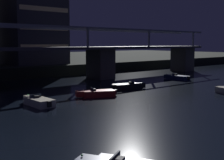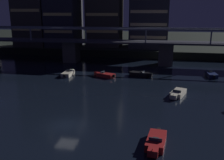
{
  "view_description": "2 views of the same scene",
  "coord_description": "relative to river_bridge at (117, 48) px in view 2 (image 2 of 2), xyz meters",
  "views": [
    {
      "loc": [
        -23.79,
        -5.8,
        6.61
      ],
      "look_at": [
        1.15,
        22.69,
        2.12
      ],
      "focal_mm": 49.58,
      "sensor_mm": 36.0,
      "label": 1
    },
    {
      "loc": [
        10.46,
        -26.58,
        13.29
      ],
      "look_at": [
        2.65,
        16.89,
        1.33
      ],
      "focal_mm": 40.25,
      "sensor_mm": 36.0,
      "label": 2
    }
  ],
  "objects": [
    {
      "name": "speedboat_far_right",
      "position": [
        7.2,
        -13.1,
        -3.76
      ],
      "size": [
        5.16,
        2.88,
        1.16
      ],
      "color": "black",
      "rests_on": "ground"
    },
    {
      "name": "speedboat_mid_center",
      "position": [
        14.18,
        -25.3,
        -3.76
      ],
      "size": [
        3.04,
        5.1,
        1.16
      ],
      "color": "beige",
      "rests_on": "ground"
    },
    {
      "name": "river_bridge",
      "position": [
        0.0,
        0.0,
        0.0
      ],
      "size": [
        82.35,
        6.4,
        9.38
      ],
      "color": "#4C4944",
      "rests_on": "ground"
    },
    {
      "name": "far_riverbank",
      "position": [
        0.0,
        48.01,
        -3.08
      ],
      "size": [
        240.0,
        80.0,
        2.2
      ],
      "primitive_type": "cube",
      "color": "black",
      "rests_on": "ground"
    },
    {
      "name": "tower_west_tall",
      "position": [
        -20.26,
        15.11,
        11.24
      ],
      "size": [
        9.99,
        10.97,
        26.74
      ],
      "color": "#282833",
      "rests_on": "far_riverbank"
    },
    {
      "name": "tower_central",
      "position": [
        -6.97,
        17.36,
        11.18
      ],
      "size": [
        11.09,
        8.88,
        26.61
      ],
      "color": "#38332D",
      "rests_on": "far_riverbank"
    },
    {
      "name": "speedboat_mid_right",
      "position": [
        -8.28,
        -15.26,
        -3.76
      ],
      "size": [
        1.83,
        5.2,
        1.16
      ],
      "color": "beige",
      "rests_on": "ground"
    },
    {
      "name": "ground_plane",
      "position": [
        0.0,
        -39.16,
        -4.18
      ],
      "size": [
        400.0,
        400.0,
        0.0
      ],
      "primitive_type": "plane",
      "color": "black"
    },
    {
      "name": "tower_east_tall",
      "position": [
        7.61,
        17.87,
        7.57
      ],
      "size": [
        11.76,
        13.14,
        19.4
      ],
      "color": "#282833",
      "rests_on": "far_riverbank"
    },
    {
      "name": "speedboat_near_right",
      "position": [
        22.13,
        -10.65,
        -3.76
      ],
      "size": [
        2.1,
        5.23,
        1.16
      ],
      "color": "#19234C",
      "rests_on": "ground"
    },
    {
      "name": "speedboat_near_center",
      "position": [
        10.81,
        -42.07,
        -3.76
      ],
      "size": [
        2.25,
        5.23,
        1.16
      ],
      "color": "maroon",
      "rests_on": "ground"
    },
    {
      "name": "speedboat_near_left",
      "position": [
        -0.16,
        -15.14,
        -3.76
      ],
      "size": [
        4.98,
        3.31,
        1.16
      ],
      "color": "maroon",
      "rests_on": "ground"
    },
    {
      "name": "tower_west_low",
      "position": [
        -30.93,
        13.95,
        12.74
      ],
      "size": [
        10.58,
        8.6,
        29.73
      ],
      "color": "#38332D",
      "rests_on": "far_riverbank"
    }
  ]
}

